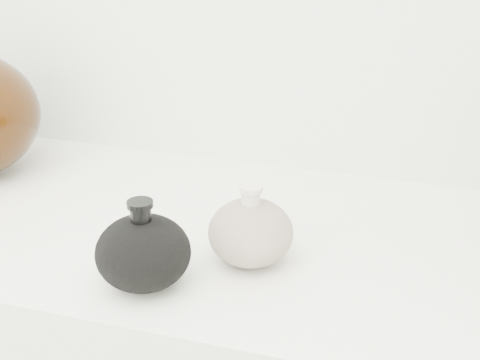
% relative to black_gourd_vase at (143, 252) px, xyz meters
% --- Properties ---
extents(black_gourd_vase, '(0.13, 0.13, 0.11)m').
position_rel_black_gourd_vase_xyz_m(black_gourd_vase, '(0.00, 0.00, 0.00)').
color(black_gourd_vase, black).
rests_on(black_gourd_vase, display_counter).
extents(cream_gourd_vase, '(0.13, 0.13, 0.11)m').
position_rel_black_gourd_vase_xyz_m(cream_gourd_vase, '(0.11, 0.09, -0.00)').
color(cream_gourd_vase, beige).
rests_on(cream_gourd_vase, display_counter).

